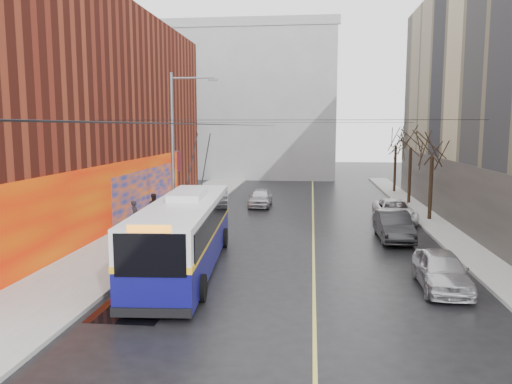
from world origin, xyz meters
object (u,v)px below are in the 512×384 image
(tree_near, at_px, (433,144))
(tree_mid, at_px, (411,137))
(parked_car_a, at_px, (441,270))
(parked_car_c, at_px, (394,211))
(pedestrian_b, at_px, (155,208))
(tree_far, at_px, (396,137))
(parked_car_b, at_px, (394,226))
(following_car, at_px, (260,198))
(streetlight_pole, at_px, (175,149))
(pedestrian_c, at_px, (177,210))
(trolleybus, at_px, (185,233))
(pedestrian_a, at_px, (135,215))

(tree_near, relative_size, tree_mid, 0.96)
(parked_car_a, bearing_deg, parked_car_c, 89.49)
(parked_car_a, relative_size, pedestrian_b, 2.30)
(tree_mid, height_order, tree_far, tree_mid)
(tree_mid, relative_size, parked_car_b, 1.44)
(tree_mid, relative_size, tree_far, 1.02)
(tree_near, relative_size, parked_car_c, 1.25)
(tree_mid, bearing_deg, following_car, -168.75)
(pedestrian_b, bearing_deg, tree_far, 5.32)
(streetlight_pole, relative_size, parked_car_b, 1.94)
(pedestrian_c, bearing_deg, parked_car_b, -161.62)
(pedestrian_c, bearing_deg, tree_far, -102.98)
(streetlight_pole, height_order, parked_car_a, streetlight_pole)
(trolleybus, bearing_deg, tree_mid, 52.16)
(parked_car_a, bearing_deg, tree_mid, 83.89)
(tree_near, height_order, pedestrian_c, tree_near)
(trolleybus, xyz_separation_m, pedestrian_a, (-4.77, 7.04, -0.59))
(tree_far, height_order, following_car, tree_far)
(trolleybus, height_order, parked_car_c, trolleybus)
(streetlight_pole, height_order, tree_near, streetlight_pole)
(streetlight_pole, relative_size, tree_far, 1.37)
(pedestrian_a, xyz_separation_m, pedestrian_b, (0.53, 2.05, 0.07))
(parked_car_c, relative_size, pedestrian_a, 2.99)
(streetlight_pole, relative_size, following_car, 2.25)
(trolleybus, xyz_separation_m, parked_car_b, (9.80, 6.68, -0.83))
(tree_near, distance_m, parked_car_c, 4.87)
(pedestrian_a, xyz_separation_m, pedestrian_c, (1.93, 2.12, 0.01))
(trolleybus, bearing_deg, pedestrian_b, 110.87)
(streetlight_pole, distance_m, trolleybus, 7.57)
(tree_far, relative_size, parked_car_c, 1.28)
(tree_mid, bearing_deg, tree_far, 90.00)
(following_car, bearing_deg, pedestrian_a, -120.87)
(streetlight_pole, bearing_deg, parked_car_a, -32.79)
(parked_car_b, xyz_separation_m, pedestrian_b, (-14.04, 2.41, 0.31))
(streetlight_pole, distance_m, following_car, 12.05)
(trolleybus, bearing_deg, following_car, 80.90)
(tree_mid, distance_m, pedestrian_a, 22.11)
(trolleybus, relative_size, parked_car_a, 2.88)
(pedestrian_b, bearing_deg, pedestrian_a, -144.43)
(parked_car_b, bearing_deg, tree_far, 80.00)
(following_car, height_order, pedestrian_a, pedestrian_a)
(streetlight_pole, height_order, following_car, streetlight_pole)
(tree_mid, height_order, pedestrian_b, tree_mid)
(trolleybus, distance_m, parked_car_a, 10.41)
(tree_near, xyz_separation_m, parked_car_c, (-2.30, -0.43, -4.27))
(streetlight_pole, bearing_deg, parked_car_b, 0.91)
(following_car, distance_m, pedestrian_a, 11.94)
(parked_car_c, height_order, pedestrian_b, pedestrian_b)
(tree_near, distance_m, following_car, 13.16)
(tree_mid, xyz_separation_m, trolleybus, (-13.00, -19.49, -3.66))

